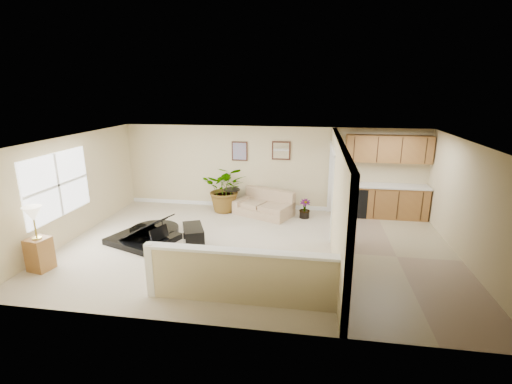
% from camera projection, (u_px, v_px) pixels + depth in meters
% --- Properties ---
extents(floor, '(9.00, 9.00, 0.00)m').
position_uv_depth(floor, '(255.00, 248.00, 8.61)').
color(floor, '#C4B898').
rests_on(floor, ground).
extents(back_wall, '(9.00, 0.04, 2.50)m').
position_uv_depth(back_wall, '(271.00, 168.00, 11.13)').
color(back_wall, '#CFBD8D').
rests_on(back_wall, floor).
extents(front_wall, '(9.00, 0.04, 2.50)m').
position_uv_depth(front_wall, '(223.00, 253.00, 5.42)').
color(front_wall, '#CFBD8D').
rests_on(front_wall, floor).
extents(left_wall, '(0.04, 6.00, 2.50)m').
position_uv_depth(left_wall, '(72.00, 188.00, 8.95)').
color(left_wall, '#CFBD8D').
rests_on(left_wall, floor).
extents(right_wall, '(0.04, 6.00, 2.50)m').
position_uv_depth(right_wall, '(471.00, 206.00, 7.60)').
color(right_wall, '#CFBD8D').
rests_on(right_wall, floor).
extents(ceiling, '(9.00, 6.00, 0.04)m').
position_uv_depth(ceiling, '(255.00, 140.00, 7.94)').
color(ceiling, white).
rests_on(ceiling, back_wall).
extents(kitchen_vinyl, '(2.70, 6.00, 0.01)m').
position_uv_depth(kitchen_vinyl, '(397.00, 257.00, 8.14)').
color(kitchen_vinyl, '#9B8D69').
rests_on(kitchen_vinyl, floor).
extents(interior_partition, '(0.18, 5.99, 2.50)m').
position_uv_depth(interior_partition, '(337.00, 198.00, 8.25)').
color(interior_partition, '#CFBD8D').
rests_on(interior_partition, floor).
extents(pony_half_wall, '(3.42, 0.22, 1.00)m').
position_uv_depth(pony_half_wall, '(238.00, 275.00, 6.28)').
color(pony_half_wall, '#CFBD8D').
rests_on(pony_half_wall, floor).
extents(left_window, '(0.05, 2.15, 1.45)m').
position_uv_depth(left_window, '(57.00, 185.00, 8.41)').
color(left_window, white).
rests_on(left_window, left_wall).
extents(wall_art_left, '(0.48, 0.04, 0.58)m').
position_uv_depth(wall_art_left, '(240.00, 151.00, 11.11)').
color(wall_art_left, '#3D2016').
rests_on(wall_art_left, back_wall).
extents(wall_mirror, '(0.55, 0.04, 0.55)m').
position_uv_depth(wall_mirror, '(281.00, 151.00, 10.91)').
color(wall_mirror, '#3D2016').
rests_on(wall_mirror, back_wall).
extents(kitchen_cabinets, '(2.36, 0.65, 2.33)m').
position_uv_depth(kitchen_cabinets, '(381.00, 187.00, 10.50)').
color(kitchen_cabinets, olive).
rests_on(kitchen_cabinets, floor).
extents(piano, '(1.99, 1.97, 1.35)m').
position_uv_depth(piano, '(143.00, 218.00, 8.93)').
color(piano, black).
rests_on(piano, floor).
extents(piano_bench, '(0.72, 0.92, 0.55)m').
position_uv_depth(piano_bench, '(194.00, 238.00, 8.46)').
color(piano_bench, black).
rests_on(piano_bench, floor).
extents(loveseat, '(1.99, 1.54, 0.93)m').
position_uv_depth(loveseat, '(264.00, 203.00, 10.80)').
color(loveseat, tan).
rests_on(loveseat, floor).
extents(accent_table, '(0.48, 0.48, 0.70)m').
position_uv_depth(accent_table, '(232.00, 197.00, 10.99)').
color(accent_table, black).
rests_on(accent_table, floor).
extents(palm_plant, '(1.31, 1.15, 1.41)m').
position_uv_depth(palm_plant, '(226.00, 189.00, 10.98)').
color(palm_plant, black).
rests_on(palm_plant, floor).
extents(small_plant, '(0.32, 0.32, 0.55)m').
position_uv_depth(small_plant, '(305.00, 210.00, 10.54)').
color(small_plant, black).
rests_on(small_plant, floor).
extents(lamp_stand, '(0.46, 0.46, 1.35)m').
position_uv_depth(lamp_stand, '(38.00, 244.00, 7.43)').
color(lamp_stand, olive).
rests_on(lamp_stand, floor).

